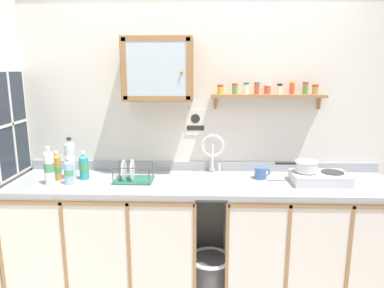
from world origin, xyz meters
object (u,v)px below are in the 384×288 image
object	(u,v)px
bottle_water_blue_1	(69,172)
bottle_detergent_teal_3	(84,166)
bottle_water_clear_2	(70,160)
saucepan	(306,166)
trash_bin	(210,276)
mug	(261,173)
bottle_juice_amber_0	(57,167)
hot_plate_stove	(320,178)
wall_cabinet	(158,69)
warning_sign	(195,122)
dish_rack	(132,176)
bottle_opaque_white_4	(49,167)
sink	(209,181)

from	to	relation	value
bottle_water_blue_1	bottle_detergent_teal_3	bearing A→B (deg)	59.15
bottle_water_clear_2	saucepan	bearing A→B (deg)	-0.79
saucepan	trash_bin	size ratio (longest dim) A/B	0.89
mug	bottle_juice_amber_0	bearing A→B (deg)	-177.03
hot_plate_stove	mug	size ratio (longest dim) A/B	3.27
saucepan	mug	xyz separation A→B (m)	(-0.33, 0.08, -0.08)
wall_cabinet	warning_sign	world-z (taller)	wall_cabinet
bottle_juice_amber_0	trash_bin	bearing A→B (deg)	-6.31
mug	wall_cabinet	xyz separation A→B (m)	(-0.81, 0.08, 0.80)
bottle_water_clear_2	dish_rack	distance (m)	0.50
saucepan	bottle_water_clear_2	bearing A→B (deg)	179.21
bottle_opaque_white_4	mug	bearing A→B (deg)	6.75
bottle_juice_amber_0	bottle_water_clear_2	world-z (taller)	bottle_water_clear_2
saucepan	bottle_water_clear_2	size ratio (longest dim) A/B	0.97
saucepan	bottle_water_clear_2	world-z (taller)	bottle_water_clear_2
dish_rack	mug	xyz separation A→B (m)	(1.01, 0.09, 0.01)
bottle_juice_amber_0	bottle_detergent_teal_3	bearing A→B (deg)	7.89
bottle_water_clear_2	wall_cabinet	bearing A→B (deg)	11.32
sink	bottle_water_blue_1	xyz separation A→B (m)	(-1.06, -0.13, 0.11)
trash_bin	bottle_opaque_white_4	bearing A→B (deg)	178.80
bottle_detergent_teal_3	wall_cabinet	size ratio (longest dim) A/B	0.42
sink	trash_bin	size ratio (longest dim) A/B	1.64
dish_rack	warning_sign	size ratio (longest dim) A/B	1.32
bottle_juice_amber_0	bottle_water_clear_2	size ratio (longest dim) A/B	0.69
bottle_juice_amber_0	warning_sign	xyz separation A→B (m)	(1.07, 0.29, 0.32)
sink	bottle_water_blue_1	distance (m)	1.07
wall_cabinet	warning_sign	bearing A→B (deg)	23.83
bottle_detergent_teal_3	warning_sign	world-z (taller)	warning_sign
bottle_juice_amber_0	wall_cabinet	world-z (taller)	wall_cabinet
sink	wall_cabinet	xyz separation A→B (m)	(-0.40, 0.13, 0.86)
sink	saucepan	xyz separation A→B (m)	(0.74, -0.03, 0.14)
bottle_detergent_teal_3	sink	bearing A→B (deg)	0.36
hot_plate_stove	mug	world-z (taller)	mug
mug	trash_bin	world-z (taller)	mug
bottle_detergent_teal_3	warning_sign	size ratio (longest dim) A/B	1.00
bottle_water_blue_1	mug	world-z (taller)	bottle_water_blue_1
bottle_detergent_teal_3	trash_bin	world-z (taller)	bottle_detergent_teal_3
hot_plate_stove	saucepan	xyz separation A→B (m)	(-0.10, 0.02, 0.09)
bottle_detergent_teal_3	bottle_opaque_white_4	distance (m)	0.26
mug	wall_cabinet	bearing A→B (deg)	173.99
saucepan	warning_sign	xyz separation A→B (m)	(-0.85, 0.29, 0.29)
bottle_juice_amber_0	hot_plate_stove	bearing A→B (deg)	-0.41
bottle_juice_amber_0	trash_bin	size ratio (longest dim) A/B	0.63
dish_rack	trash_bin	world-z (taller)	dish_rack
bottle_water_blue_1	bottle_opaque_white_4	world-z (taller)	bottle_opaque_white_4
bottle_opaque_white_4	warning_sign	bearing A→B (deg)	20.29
bottle_juice_amber_0	bottle_detergent_teal_3	size ratio (longest dim) A/B	1.03
dish_rack	sink	bearing A→B (deg)	3.83
bottle_detergent_teal_3	dish_rack	xyz separation A→B (m)	(0.38, -0.03, -0.07)
warning_sign	trash_bin	distance (m)	1.24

